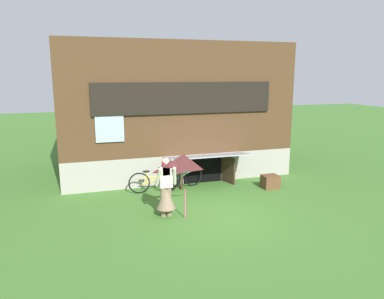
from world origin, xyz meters
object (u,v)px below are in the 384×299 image
Objects in this scene: bicycle_green at (181,178)px; wooden_crate at (270,182)px; kite at (184,172)px; person at (166,192)px; bicycle_yellow at (154,182)px.

bicycle_green is 3.02m from wooden_crate.
bicycle_green is at bearing 163.07° from wooden_crate.
wooden_crate is at bearing 28.59° from kite.
kite is 3.19× the size of wooden_crate.
wooden_crate is at bearing 0.58° from person.
person is 2.52m from bicycle_green.
kite is at bearing -78.81° from person.
person reaches higher than wooden_crate.
person is at bearing -129.43° from bicycle_green.
bicycle_yellow reaches higher than bicycle_green.
person is at bearing -86.32° from bicycle_yellow.
kite is 1.09× the size of bicycle_green.
bicycle_yellow is at bearing 95.76° from kite.
bicycle_yellow is at bearing 169.96° from wooden_crate.
bicycle_yellow is 3.93m from wooden_crate.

